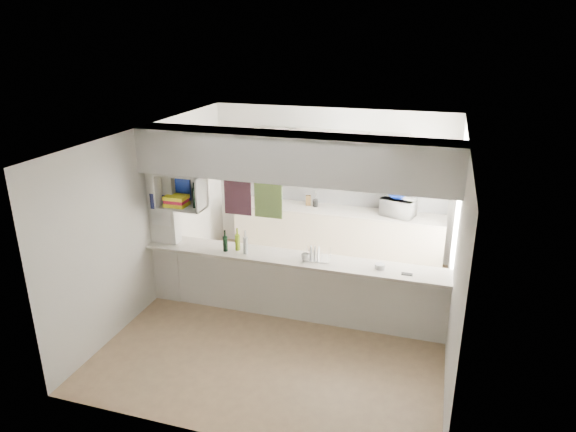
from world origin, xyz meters
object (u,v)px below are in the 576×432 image
at_px(microwave, 398,207).
at_px(bowl, 397,196).
at_px(wine_bottles, 236,243).
at_px(dish_rack, 317,254).

bearing_deg(microwave, bowl, -1.09).
bearing_deg(wine_bottles, microwave, 46.96).
xyz_separation_m(bowl, wine_bottles, (-1.95, -2.15, -0.20)).
distance_m(bowl, dish_rack, 2.24).
height_order(microwave, dish_rack, microwave).
bearing_deg(microwave, dish_rack, 84.68).
height_order(microwave, wine_bottles, wine_bottles).
distance_m(microwave, bowl, 0.19).
height_order(bowl, wine_bottles, bowl).
relative_size(microwave, wine_bottles, 1.44).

